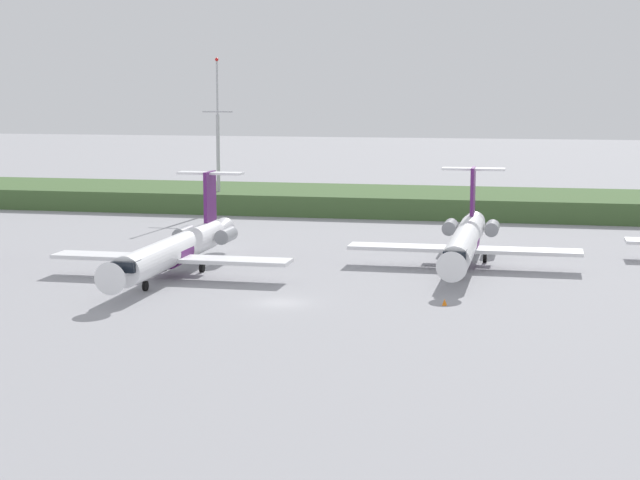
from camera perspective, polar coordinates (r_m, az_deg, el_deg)
The scene contains 6 objects.
ground_plane at distance 115.07m, azimuth 1.50°, elevation -0.45°, with size 500.00×500.00×0.00m, color #939399.
grass_berm at distance 149.46m, azimuth 3.98°, elevation 2.13°, with size 320.00×20.00×2.88m, color #426033.
regional_jet_second at distance 99.36m, azimuth -7.86°, elevation -0.46°, with size 22.81×31.00×9.00m.
regional_jet_third at distance 104.84m, azimuth 7.94°, elevation -0.00°, with size 22.81×31.00×9.00m.
antenna_mast at distance 148.75m, azimuth -5.60°, elevation 5.01°, with size 4.40×0.50×21.67m.
safety_cone_front_marker at distance 85.71m, azimuth 6.82°, elevation -3.39°, with size 0.44×0.44×0.55m, color orange.
Camera 1 is at (20.76, -81.79, 17.70)m, focal length 58.54 mm.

